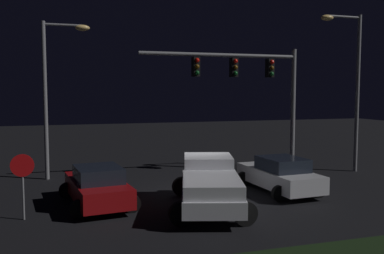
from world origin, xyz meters
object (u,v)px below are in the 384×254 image
(pickup_truck, at_px, (209,181))
(car_sedan_far, at_px, (97,186))
(street_lamp_left, at_px, (54,80))
(car_sedan, at_px, (280,175))
(traffic_signal_gantry, at_px, (251,80))
(street_lamp_right, at_px, (351,74))
(stop_sign, at_px, (23,174))

(pickup_truck, height_order, car_sedan_far, pickup_truck)
(car_sedan_far, distance_m, street_lamp_left, 7.11)
(car_sedan, height_order, street_lamp_left, street_lamp_left)
(pickup_truck, height_order, car_sedan, pickup_truck)
(traffic_signal_gantry, distance_m, street_lamp_right, 5.44)
(street_lamp_left, bearing_deg, car_sedan_far, -74.91)
(car_sedan, bearing_deg, street_lamp_left, 54.66)
(street_lamp_left, distance_m, street_lamp_right, 15.17)
(car_sedan, distance_m, street_lamp_left, 11.55)
(street_lamp_left, bearing_deg, car_sedan, -31.78)
(street_lamp_right, bearing_deg, street_lamp_left, 169.75)
(car_sedan, distance_m, stop_sign, 10.28)
(car_sedan_far, relative_size, street_lamp_left, 0.60)
(traffic_signal_gantry, xyz_separation_m, street_lamp_left, (-9.54, 1.94, -0.07))
(street_lamp_left, height_order, street_lamp_right, street_lamp_right)
(street_lamp_left, bearing_deg, stop_sign, -98.53)
(car_sedan, bearing_deg, car_sedan_far, 85.86)
(stop_sign, bearing_deg, traffic_signal_gantry, 24.45)
(car_sedan_far, bearing_deg, car_sedan, -97.40)
(traffic_signal_gantry, bearing_deg, stop_sign, -155.55)
(car_sedan, bearing_deg, pickup_truck, 108.54)
(street_lamp_right, bearing_deg, stop_sign, -165.76)
(pickup_truck, xyz_separation_m, stop_sign, (-6.44, 0.47, 0.56))
(pickup_truck, distance_m, street_lamp_left, 9.81)
(car_sedan_far, bearing_deg, stop_sign, 107.33)
(street_lamp_right, xyz_separation_m, stop_sign, (-15.94, -4.04, -3.64))
(car_sedan_far, bearing_deg, traffic_signal_gantry, -72.29)
(pickup_truck, distance_m, street_lamp_right, 11.32)
(pickup_truck, bearing_deg, car_sedan_far, 84.09)
(car_sedan_far, distance_m, street_lamp_right, 14.43)
(street_lamp_right, relative_size, stop_sign, 3.73)
(car_sedan_far, distance_m, traffic_signal_gantry, 9.76)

